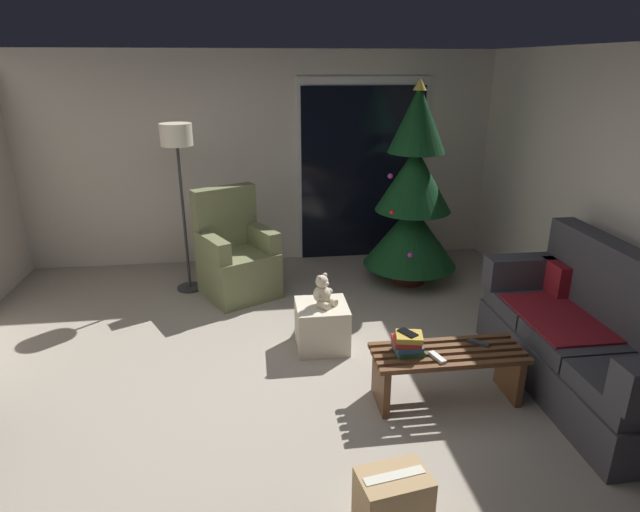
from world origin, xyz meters
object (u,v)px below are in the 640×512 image
object	(u,v)px
cell_phone	(408,333)
christmas_tree	(413,199)
floor_lamp	(178,152)
cardboard_box_taped_mid_floor	(393,499)
book_stack	(408,344)
coffee_table	(447,367)
couch	(590,341)
armchair	(236,258)
ottoman	(322,326)
remote_graphite	(478,343)
remote_white	(437,357)
teddy_bear_cream	(323,292)

from	to	relation	value
cell_phone	christmas_tree	xyz separation A→B (m)	(0.68, 2.18, 0.41)
floor_lamp	cardboard_box_taped_mid_floor	world-z (taller)	floor_lamp
book_stack	floor_lamp	bearing A→B (deg)	127.39
coffee_table	book_stack	world-z (taller)	book_stack
cell_phone	floor_lamp	distance (m)	3.06
couch	christmas_tree	size ratio (longest dim) A/B	0.88
armchair	ottoman	distance (m)	1.47
remote_graphite	floor_lamp	world-z (taller)	floor_lamp
remote_white	cardboard_box_taped_mid_floor	bearing A→B (deg)	-137.71
coffee_table	cardboard_box_taped_mid_floor	size ratio (longest dim) A/B	2.67
couch	book_stack	distance (m)	1.41
remote_graphite	book_stack	size ratio (longest dim) A/B	0.70
remote_graphite	cell_phone	size ratio (longest dim) A/B	1.08
teddy_bear_cream	remote_white	bearing A→B (deg)	-55.03
cardboard_box_taped_mid_floor	christmas_tree	bearing A→B (deg)	72.12
couch	floor_lamp	xyz separation A→B (m)	(-3.18, 2.32, 1.11)
christmas_tree	ottoman	xyz separation A→B (m)	(-1.17, -1.32, -0.77)
ottoman	remote_graphite	bearing A→B (deg)	-37.96
book_stack	armchair	world-z (taller)	armchair
coffee_table	ottoman	distance (m)	1.19
remote_graphite	ottoman	xyz separation A→B (m)	(-1.05, 0.82, -0.21)
book_stack	cardboard_box_taped_mid_floor	bearing A→B (deg)	-109.48
armchair	cardboard_box_taped_mid_floor	bearing A→B (deg)	-74.63
coffee_table	teddy_bear_cream	size ratio (longest dim) A/B	3.86
floor_lamp	cardboard_box_taped_mid_floor	bearing A→B (deg)	-67.46
remote_white	floor_lamp	world-z (taller)	floor_lamp
cell_phone	floor_lamp	xyz separation A→B (m)	(-1.77, 2.31, 0.94)
christmas_tree	teddy_bear_cream	distance (m)	1.82
couch	armchair	xyz separation A→B (m)	(-2.65, 2.13, 0.00)
remote_white	armchair	distance (m)	2.65
coffee_table	cell_phone	size ratio (longest dim) A/B	7.64
remote_white	cell_phone	size ratio (longest dim) A/B	1.08
coffee_table	cell_phone	distance (m)	0.43
remote_white	christmas_tree	size ratio (longest dim) A/B	0.07
remote_white	remote_graphite	bearing A→B (deg)	5.78
coffee_table	remote_white	world-z (taller)	remote_white
christmas_tree	floor_lamp	distance (m)	2.51
cell_phone	armchair	world-z (taller)	armchair
floor_lamp	ottoman	xyz separation A→B (m)	(1.28, -1.44, -1.31)
couch	cardboard_box_taped_mid_floor	size ratio (longest dim) A/B	4.71
coffee_table	remote_graphite	xyz separation A→B (m)	(0.25, 0.07, 0.15)
couch	remote_graphite	bearing A→B (deg)	175.78
armchair	teddy_bear_cream	xyz separation A→B (m)	(0.76, -1.26, 0.12)
remote_white	armchair	xyz separation A→B (m)	(-1.43, 2.22, -0.01)
coffee_table	book_stack	bearing A→B (deg)	178.22
christmas_tree	book_stack	bearing A→B (deg)	-107.11
remote_white	armchair	bearing A→B (deg)	105.54
remote_graphite	floor_lamp	size ratio (longest dim) A/B	0.09
cell_phone	armchair	xyz separation A→B (m)	(-1.24, 2.12, -0.16)
remote_graphite	teddy_bear_cream	xyz separation A→B (m)	(-1.04, 0.81, 0.11)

